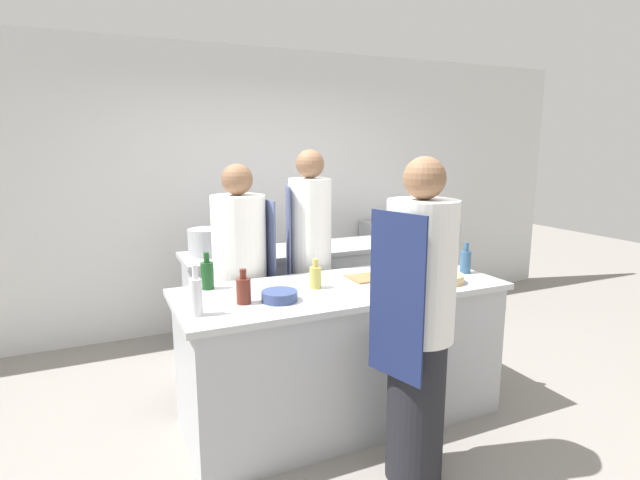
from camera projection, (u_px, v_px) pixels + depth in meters
ground_plane at (341, 416)px, 3.47m from camera, size 16.00×16.00×0.00m
wall_back at (248, 190)px, 5.10m from camera, size 8.00×0.06×2.80m
prep_counter at (341, 353)px, 3.38m from camera, size 2.17×0.85×0.94m
pass_counter at (296, 298)px, 4.56m from camera, size 2.01×0.60×0.94m
oven_range at (408, 266)px, 5.65m from camera, size 0.93×0.64×1.00m
chef_at_prep_near at (418, 325)px, 2.68m from camera, size 0.43×0.41×1.80m
chef_at_stove at (241, 281)px, 3.70m from camera, size 0.42×0.41×1.72m
chef_at_pass_far at (310, 266)px, 3.88m from camera, size 0.37×0.36×1.82m
bottle_olive_oil at (315, 277)px, 3.23m from camera, size 0.08×0.08×0.19m
bottle_vinegar at (466, 261)px, 3.61m from camera, size 0.08×0.08×0.23m
bottle_wine at (406, 273)px, 3.20m from camera, size 0.08×0.08×0.27m
bottle_cooking_oil at (207, 274)px, 3.21m from camera, size 0.08×0.08×0.24m
bottle_sauce at (244, 290)px, 2.92m from camera, size 0.09×0.09×0.21m
bottle_water at (196, 295)px, 2.71m from camera, size 0.07×0.07×0.29m
bowl_mixing_large at (279, 296)px, 2.98m from camera, size 0.22×0.22×0.06m
bowl_prep_small at (443, 278)px, 3.38m from camera, size 0.28×0.28×0.06m
cutting_board at (376, 277)px, 3.51m from camera, size 0.39×0.22×0.01m
stockpot at (206, 242)px, 4.20m from camera, size 0.31×0.31×0.22m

